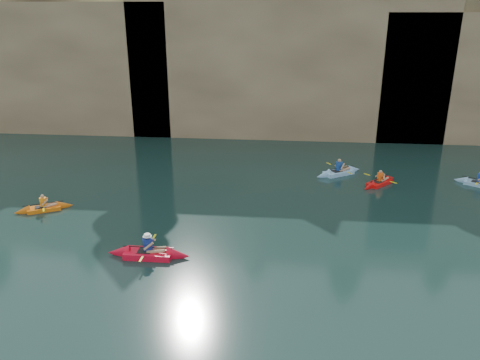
# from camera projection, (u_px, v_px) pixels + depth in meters

# --- Properties ---
(ground) EXTENTS (160.00, 160.00, 0.00)m
(ground) POSITION_uv_depth(u_px,v_px,m) (222.00, 297.00, 16.62)
(ground) COLOR black
(ground) RESTS_ON ground
(cliff) EXTENTS (70.00, 16.00, 12.00)m
(cliff) POSITION_uv_depth(u_px,v_px,m) (265.00, 52.00, 42.61)
(cliff) COLOR tan
(cliff) RESTS_ON ground
(cliff_slab_west) EXTENTS (26.00, 2.40, 10.56)m
(cliff_slab_west) POSITION_uv_depth(u_px,v_px,m) (13.00, 67.00, 37.78)
(cliff_slab_west) COLOR tan
(cliff_slab_west) RESTS_ON ground
(cliff_slab_center) EXTENTS (24.00, 2.40, 11.40)m
(cliff_slab_center) POSITION_uv_depth(u_px,v_px,m) (287.00, 64.00, 35.61)
(cliff_slab_center) COLOR tan
(cliff_slab_center) RESTS_ON ground
(sea_cave_west) EXTENTS (4.50, 1.00, 4.00)m
(sea_cave_west) POSITION_uv_depth(u_px,v_px,m) (39.00, 109.00, 38.11)
(sea_cave_west) COLOR black
(sea_cave_west) RESTS_ON ground
(sea_cave_center) EXTENTS (3.50, 1.00, 3.20)m
(sea_cave_center) POSITION_uv_depth(u_px,v_px,m) (209.00, 117.00, 36.96)
(sea_cave_center) COLOR black
(sea_cave_center) RESTS_ON ground
(sea_cave_east) EXTENTS (5.00, 1.00, 4.50)m
(sea_cave_east) POSITION_uv_depth(u_px,v_px,m) (391.00, 113.00, 35.45)
(sea_cave_east) COLOR black
(sea_cave_east) RESTS_ON ground
(main_kayaker) EXTENTS (3.46, 2.35, 1.29)m
(main_kayaker) POSITION_uv_depth(u_px,v_px,m) (148.00, 253.00, 19.27)
(main_kayaker) COLOR red
(main_kayaker) RESTS_ON ground
(kayaker_orange) EXTENTS (2.79, 1.93, 1.07)m
(kayaker_orange) POSITION_uv_depth(u_px,v_px,m) (44.00, 208.00, 23.74)
(kayaker_orange) COLOR orange
(kayaker_orange) RESTS_ON ground
(kayaker_ltblue_near) EXTENTS (2.75, 2.07, 1.11)m
(kayaker_ltblue_near) POSITION_uv_depth(u_px,v_px,m) (479.00, 184.00, 27.07)
(kayaker_ltblue_near) COLOR #86B6E1
(kayaker_ltblue_near) RESTS_ON ground
(kayaker_red_far) EXTENTS (2.56, 2.63, 1.10)m
(kayaker_red_far) POSITION_uv_depth(u_px,v_px,m) (380.00, 182.00, 27.26)
(kayaker_red_far) COLOR red
(kayaker_red_far) RESTS_ON ground
(kayaker_ltblue_mid) EXTENTS (3.20, 2.43, 1.26)m
(kayaker_ltblue_mid) POSITION_uv_depth(u_px,v_px,m) (339.00, 172.00, 28.90)
(kayaker_ltblue_mid) COLOR #96CEFB
(kayaker_ltblue_mid) RESTS_ON ground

